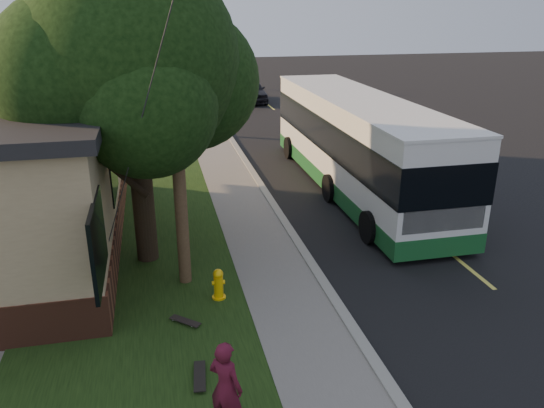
{
  "coord_description": "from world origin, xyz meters",
  "views": [
    {
      "loc": [
        -3.76,
        -10.82,
        6.49
      ],
      "look_at": [
        -0.86,
        2.09,
        1.5
      ],
      "focal_mm": 35.0,
      "sensor_mm": 36.0,
      "label": 1
    }
  ],
  "objects_px": {
    "leafy_tree": "(132,63)",
    "skateboarder": "(226,387)",
    "skateboard_spare": "(185,321)",
    "skateboard_main": "(200,376)",
    "fire_hydrant": "(218,284)",
    "bare_tree_far": "(161,69)",
    "transit_bus": "(357,141)",
    "distant_car": "(250,90)",
    "bare_tree_near": "(157,92)",
    "traffic_signal": "(202,48)",
    "utility_pole": "(174,96)"
  },
  "relations": [
    {
      "from": "leafy_tree",
      "to": "transit_bus",
      "type": "bearing_deg",
      "value": 29.19
    },
    {
      "from": "utility_pole",
      "to": "leafy_tree",
      "type": "height_order",
      "value": "utility_pole"
    },
    {
      "from": "fire_hydrant",
      "to": "skateboarder",
      "type": "height_order",
      "value": "skateboarder"
    },
    {
      "from": "transit_bus",
      "to": "skateboard_main",
      "type": "height_order",
      "value": "transit_bus"
    },
    {
      "from": "bare_tree_near",
      "to": "distant_car",
      "type": "height_order",
      "value": "bare_tree_near"
    },
    {
      "from": "utility_pole",
      "to": "transit_bus",
      "type": "bearing_deg",
      "value": 41.31
    },
    {
      "from": "fire_hydrant",
      "to": "skateboarder",
      "type": "bearing_deg",
      "value": -95.43
    },
    {
      "from": "bare_tree_near",
      "to": "distant_car",
      "type": "relative_size",
      "value": 0.92
    },
    {
      "from": "fire_hydrant",
      "to": "distant_car",
      "type": "bearing_deg",
      "value": 77.99
    },
    {
      "from": "leafy_tree",
      "to": "bare_tree_near",
      "type": "distance_m",
      "value": 15.66
    },
    {
      "from": "bare_tree_near",
      "to": "traffic_signal",
      "type": "bearing_deg",
      "value": 75.96
    },
    {
      "from": "fire_hydrant",
      "to": "skateboarder",
      "type": "distance_m",
      "value": 4.13
    },
    {
      "from": "leafy_tree",
      "to": "distant_car",
      "type": "relative_size",
      "value": 1.66
    },
    {
      "from": "leafy_tree",
      "to": "utility_pole",
      "type": "bearing_deg",
      "value": -62.4
    },
    {
      "from": "fire_hydrant",
      "to": "skateboard_spare",
      "type": "bearing_deg",
      "value": -133.12
    },
    {
      "from": "traffic_signal",
      "to": "transit_bus",
      "type": "xyz_separation_m",
      "value": [
        2.87,
        -27.14,
        -1.34
      ]
    },
    {
      "from": "skateboard_spare",
      "to": "fire_hydrant",
      "type": "bearing_deg",
      "value": 46.88
    },
    {
      "from": "leafy_tree",
      "to": "skateboarder",
      "type": "height_order",
      "value": "leafy_tree"
    },
    {
      "from": "skateboarder",
      "to": "skateboard_spare",
      "type": "height_order",
      "value": "skateboarder"
    },
    {
      "from": "distant_car",
      "to": "leafy_tree",
      "type": "bearing_deg",
      "value": -107.35
    },
    {
      "from": "distant_car",
      "to": "skateboard_spare",
      "type": "bearing_deg",
      "value": -103.84
    },
    {
      "from": "fire_hydrant",
      "to": "bare_tree_near",
      "type": "height_order",
      "value": "bare_tree_near"
    },
    {
      "from": "traffic_signal",
      "to": "skateboard_spare",
      "type": "bearing_deg",
      "value": -96.44
    },
    {
      "from": "leafy_tree",
      "to": "transit_bus",
      "type": "relative_size",
      "value": 0.62
    },
    {
      "from": "bare_tree_far",
      "to": "transit_bus",
      "type": "relative_size",
      "value": 0.32
    },
    {
      "from": "bare_tree_far",
      "to": "skateboard_spare",
      "type": "height_order",
      "value": "bare_tree_far"
    },
    {
      "from": "utility_pole",
      "to": "bare_tree_far",
      "type": "relative_size",
      "value": 2.25
    },
    {
      "from": "leafy_tree",
      "to": "skateboard_spare",
      "type": "height_order",
      "value": "leafy_tree"
    },
    {
      "from": "skateboarder",
      "to": "skateboard_spare",
      "type": "bearing_deg",
      "value": -38.53
    },
    {
      "from": "fire_hydrant",
      "to": "leafy_tree",
      "type": "xyz_separation_m",
      "value": [
        -1.57,
        2.65,
        4.73
      ]
    },
    {
      "from": "transit_bus",
      "to": "skateboarder",
      "type": "distance_m",
      "value": 12.7
    },
    {
      "from": "leafy_tree",
      "to": "skateboard_main",
      "type": "relative_size",
      "value": 8.93
    },
    {
      "from": "bare_tree_far",
      "to": "distant_car",
      "type": "bearing_deg",
      "value": -30.07
    },
    {
      "from": "traffic_signal",
      "to": "skateboard_spare",
      "type": "distance_m",
      "value": 35.25
    },
    {
      "from": "bare_tree_near",
      "to": "bare_tree_far",
      "type": "xyz_separation_m",
      "value": [
        0.5,
        12.0,
        -0.15
      ]
    },
    {
      "from": "leafy_tree",
      "to": "skateboard_spare",
      "type": "distance_m",
      "value": 6.21
    },
    {
      "from": "bare_tree_far",
      "to": "traffic_signal",
      "type": "distance_m",
      "value": 5.44
    },
    {
      "from": "transit_bus",
      "to": "skateboard_main",
      "type": "bearing_deg",
      "value": -124.7
    },
    {
      "from": "bare_tree_near",
      "to": "utility_pole",
      "type": "bearing_deg",
      "value": -89.34
    },
    {
      "from": "bare_tree_far",
      "to": "skateboard_main",
      "type": "relative_size",
      "value": 4.61
    },
    {
      "from": "utility_pole",
      "to": "skateboard_main",
      "type": "height_order",
      "value": "utility_pole"
    },
    {
      "from": "fire_hydrant",
      "to": "skateboard_spare",
      "type": "height_order",
      "value": "fire_hydrant"
    },
    {
      "from": "bare_tree_near",
      "to": "bare_tree_far",
      "type": "distance_m",
      "value": 12.01
    },
    {
      "from": "bare_tree_far",
      "to": "skateboarder",
      "type": "distance_m",
      "value": 34.11
    },
    {
      "from": "bare_tree_far",
      "to": "skateboarder",
      "type": "relative_size",
      "value": 2.46
    },
    {
      "from": "bare_tree_near",
      "to": "distant_car",
      "type": "xyz_separation_m",
      "value": [
        6.54,
        8.5,
        -1.35
      ]
    },
    {
      "from": "utility_pole",
      "to": "skateboard_spare",
      "type": "xyz_separation_m",
      "value": [
        -0.14,
        -1.89,
        -4.51
      ]
    },
    {
      "from": "leafy_tree",
      "to": "bare_tree_far",
      "type": "distance_m",
      "value": 27.56
    },
    {
      "from": "traffic_signal",
      "to": "skateboard_main",
      "type": "bearing_deg",
      "value": -95.91
    },
    {
      "from": "leafy_tree",
      "to": "traffic_signal",
      "type": "distance_m",
      "value": 31.76
    }
  ]
}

